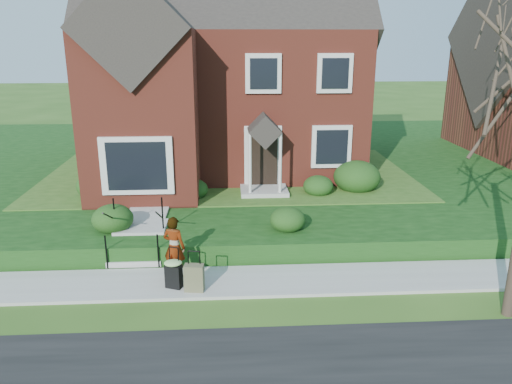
{
  "coord_description": "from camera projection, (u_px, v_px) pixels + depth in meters",
  "views": [
    {
      "loc": [
        -0.06,
        -10.97,
        5.68
      ],
      "look_at": [
        0.72,
        2.0,
        1.7
      ],
      "focal_mm": 35.0,
      "sensor_mm": 36.0,
      "label": 1
    }
  ],
  "objects": [
    {
      "name": "front_steps",
      "position": [
        139.0,
        239.0,
        13.62
      ],
      "size": [
        1.4,
        2.02,
        1.5
      ],
      "color": "#9E9B93",
      "rests_on": "ground"
    },
    {
      "name": "woman",
      "position": [
        174.0,
        247.0,
        12.09
      ],
      "size": [
        0.67,
        0.56,
        1.56
      ],
      "primitive_type": "imported",
      "rotation": [
        0.0,
        0.0,
        2.75
      ],
      "color": "#999999",
      "rests_on": "sidewalk"
    },
    {
      "name": "walkway",
      "position": [
        154.0,
        198.0,
        16.58
      ],
      "size": [
        1.2,
        6.0,
        0.06
      ],
      "primitive_type": "cube",
      "color": "#9E9B93",
      "rests_on": "terrace"
    },
    {
      "name": "sidewalk",
      "position": [
        231.0,
        282.0,
        12.13
      ],
      "size": [
        60.0,
        1.6,
        0.08
      ],
      "primitive_type": "cube",
      "color": "#9E9B93",
      "rests_on": "ground"
    },
    {
      "name": "suitcase_black",
      "position": [
        174.0,
        272.0,
        11.66
      ],
      "size": [
        0.51,
        0.47,
        1.01
      ],
      "rotation": [
        0.0,
        0.0,
        -0.38
      ],
      "color": "black",
      "rests_on": "sidewalk"
    },
    {
      "name": "terrace",
      "position": [
        316.0,
        163.0,
        22.68
      ],
      "size": [
        44.0,
        20.0,
        0.6
      ],
      "primitive_type": "cube",
      "color": "#10350E",
      "rests_on": "ground"
    },
    {
      "name": "ground",
      "position": [
        231.0,
        283.0,
        12.14
      ],
      "size": [
        120.0,
        120.0,
        0.0
      ],
      "primitive_type": "plane",
      "color": "#2D5119",
      "rests_on": "ground"
    },
    {
      "name": "suitcase_olive",
      "position": [
        194.0,
        278.0,
        11.53
      ],
      "size": [
        0.48,
        0.3,
        0.97
      ],
      "rotation": [
        0.0,
        0.0,
        -0.12
      ],
      "color": "brown",
      "rests_on": "sidewalk"
    },
    {
      "name": "main_house",
      "position": [
        221.0,
        51.0,
        19.76
      ],
      "size": [
        10.4,
        10.2,
        9.4
      ],
      "color": "maroon",
      "rests_on": "terrace"
    },
    {
      "name": "foundation_shrubs",
      "position": [
        248.0,
        186.0,
        16.44
      ],
      "size": [
        10.45,
        5.02,
        1.15
      ],
      "color": "black",
      "rests_on": "terrace"
    }
  ]
}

